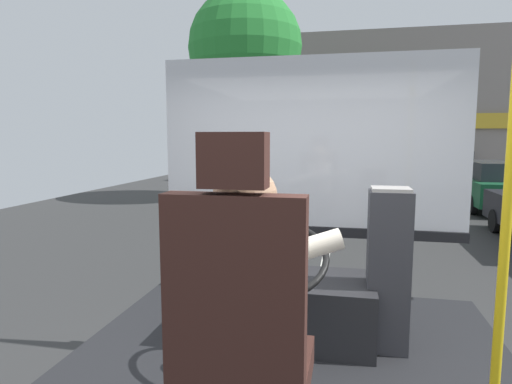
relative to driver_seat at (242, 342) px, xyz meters
The scene contains 11 objects.
ground 9.42m from the driver_seat, 89.66° to the left, with size 18.00×44.00×0.06m.
driver_seat is the anchor object (origin of this frame).
bus_driver 0.21m from the driver_seat, 90.00° to the left, with size 0.73×0.61×0.75m.
steering_console 1.25m from the driver_seat, 90.00° to the left, with size 1.10×1.01×0.81m.
handrail_pole 1.30m from the driver_seat, 29.49° to the left, with size 0.04×0.04×2.13m.
fare_box 1.35m from the driver_seat, 62.88° to the left, with size 0.25×0.23×1.00m.
windshield_panel 2.21m from the driver_seat, 88.52° to the left, with size 2.50×0.08×1.48m.
street_tree 12.96m from the driver_seat, 103.12° to the left, with size 3.54×3.54×6.49m.
shop_building 20.43m from the driver_seat, 77.76° to the left, with size 13.65×4.81×6.35m.
parked_car_green 12.39m from the driver_seat, 69.09° to the left, with size 1.92×3.88×1.31m.
parked_car_white 18.66m from the driver_seat, 76.27° to the left, with size 1.90×4.00×1.42m.
Camera 1 is at (0.30, -2.00, 1.95)m, focal length 30.58 mm.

